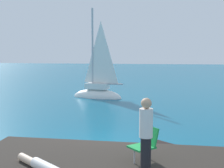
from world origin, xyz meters
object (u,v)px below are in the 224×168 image
object	(u,v)px
sailboat_near	(97,92)
beach_chair	(145,142)
person_sunbather	(43,167)
person_standing	(146,134)

from	to	relation	value
sailboat_near	beach_chair	world-z (taller)	sailboat_near
sailboat_near	beach_chair	xyz separation A→B (m)	(4.40, -13.91, 0.72)
person_sunbather	person_standing	distance (m)	2.31
person_sunbather	beach_chair	xyz separation A→B (m)	(2.11, 1.05, 0.33)
sailboat_near	person_standing	size ratio (longest dim) A/B	4.32
sailboat_near	beach_chair	bearing A→B (deg)	117.73
sailboat_near	person_sunbather	distance (m)	15.15
person_sunbather	beach_chair	size ratio (longest dim) A/B	1.89
person_standing	person_sunbather	bearing A→B (deg)	140.36
person_sunbather	beach_chair	bearing A→B (deg)	-118.06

